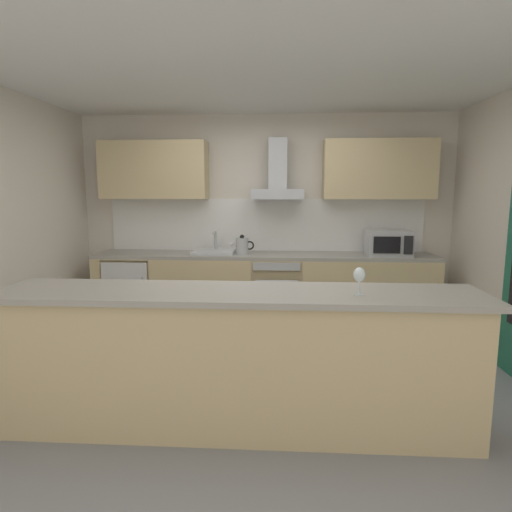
# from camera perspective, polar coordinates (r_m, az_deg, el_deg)

# --- Properties ---
(ground) EXTENTS (5.66, 4.77, 0.02)m
(ground) POSITION_cam_1_polar(r_m,az_deg,el_deg) (3.96, -0.06, -16.22)
(ground) COLOR gray
(ceiling) EXTENTS (5.66, 4.77, 0.02)m
(ceiling) POSITION_cam_1_polar(r_m,az_deg,el_deg) (3.72, -0.07, 23.51)
(ceiling) COLOR white
(wall_back) EXTENTS (5.66, 0.12, 2.60)m
(wall_back) POSITION_cam_1_polar(r_m,az_deg,el_deg) (5.55, 1.23, 4.94)
(wall_back) COLOR silver
(wall_back) RESTS_ON ground
(backsplash_tile) EXTENTS (3.96, 0.02, 0.66)m
(backsplash_tile) POSITION_cam_1_polar(r_m,az_deg,el_deg) (5.48, 1.19, 4.16)
(backsplash_tile) COLOR white
(counter_back) EXTENTS (4.10, 0.60, 0.90)m
(counter_back) POSITION_cam_1_polar(r_m,az_deg,el_deg) (5.30, 1.02, -4.54)
(counter_back) COLOR #D1B784
(counter_back) RESTS_ON ground
(counter_island) EXTENTS (3.28, 0.64, 0.99)m
(counter_island) POSITION_cam_1_polar(r_m,az_deg,el_deg) (3.04, -2.35, -13.65)
(counter_island) COLOR #D1B784
(counter_island) RESTS_ON ground
(upper_cabinets) EXTENTS (4.04, 0.32, 0.70)m
(upper_cabinets) POSITION_cam_1_polar(r_m,az_deg,el_deg) (5.32, 1.14, 11.36)
(upper_cabinets) COLOR #D1B784
(oven) EXTENTS (0.60, 0.62, 0.80)m
(oven) POSITION_cam_1_polar(r_m,az_deg,el_deg) (5.27, 2.78, -4.51)
(oven) COLOR slate
(oven) RESTS_ON ground
(refrigerator) EXTENTS (0.58, 0.60, 0.85)m
(refrigerator) POSITION_cam_1_polar(r_m,az_deg,el_deg) (5.59, -15.99, -4.44)
(refrigerator) COLOR white
(refrigerator) RESTS_ON ground
(microwave) EXTENTS (0.50, 0.38, 0.30)m
(microwave) POSITION_cam_1_polar(r_m,az_deg,el_deg) (5.28, 17.16, 1.65)
(microwave) COLOR #B7BABC
(microwave) RESTS_ON counter_back
(sink) EXTENTS (0.50, 0.40, 0.26)m
(sink) POSITION_cam_1_polar(r_m,az_deg,el_deg) (5.26, -5.61, 0.63)
(sink) COLOR silver
(sink) RESTS_ON counter_back
(kettle) EXTENTS (0.29, 0.15, 0.24)m
(kettle) POSITION_cam_1_polar(r_m,az_deg,el_deg) (5.16, -1.85, 1.37)
(kettle) COLOR #B7BABC
(kettle) RESTS_ON counter_back
(range_hood) EXTENTS (0.62, 0.45, 0.72)m
(range_hood) POSITION_cam_1_polar(r_m,az_deg,el_deg) (5.26, 2.90, 10.04)
(range_hood) COLOR #B7BABC
(wine_glass) EXTENTS (0.08, 0.08, 0.18)m
(wine_glass) POSITION_cam_1_polar(r_m,az_deg,el_deg) (2.84, 13.56, -2.57)
(wine_glass) COLOR silver
(wine_glass) RESTS_ON counter_island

